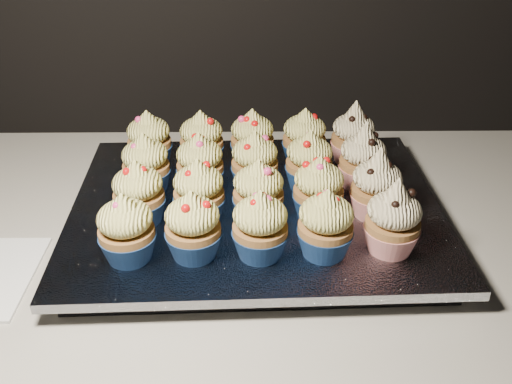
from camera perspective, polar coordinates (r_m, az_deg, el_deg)
worktop at (r=0.79m, az=-18.16°, el=-4.94°), size 2.44×0.64×0.04m
baking_tray at (r=0.75m, az=0.00°, el=-2.54°), size 0.45×0.35×0.02m
foil_lining at (r=0.74m, az=0.00°, el=-1.45°), size 0.48×0.38×0.01m
cupcake_0 at (r=0.64m, az=-12.85°, el=-3.70°), size 0.06×0.06×0.08m
cupcake_1 at (r=0.63m, az=-6.33°, el=-3.49°), size 0.06×0.06×0.08m
cupcake_2 at (r=0.63m, az=0.42°, el=-3.48°), size 0.06×0.06×0.08m
cupcake_3 at (r=0.63m, az=6.98°, el=-3.32°), size 0.06×0.06×0.08m
cupcake_4 at (r=0.65m, az=13.55°, el=-2.77°), size 0.06×0.06×0.10m
cupcake_5 at (r=0.70m, az=-11.66°, el=-0.21°), size 0.06×0.06×0.08m
cupcake_6 at (r=0.69m, az=-5.74°, el=-0.06°), size 0.06×0.06×0.08m
cupcake_7 at (r=0.69m, az=0.24°, el=-0.12°), size 0.06×0.06×0.08m
cupcake_8 at (r=0.70m, az=6.27°, el=0.20°), size 0.06×0.06×0.08m
cupcake_9 at (r=0.71m, az=11.95°, el=0.52°), size 0.06×0.06×0.10m
cupcake_10 at (r=0.76m, az=-10.96°, el=2.67°), size 0.06×0.06×0.08m
cupcake_11 at (r=0.75m, az=-5.62°, el=2.74°), size 0.06×0.06×0.08m
cupcake_12 at (r=0.75m, az=-0.12°, el=2.96°), size 0.06×0.06×0.08m
cupcake_13 at (r=0.76m, az=5.33°, el=2.98°), size 0.06×0.06×0.08m
cupcake_14 at (r=0.77m, az=10.61°, el=3.23°), size 0.06×0.06×0.10m
cupcake_15 at (r=0.82m, az=-10.62°, el=5.07°), size 0.06×0.06×0.08m
cupcake_16 at (r=0.81m, az=-5.46°, el=5.13°), size 0.06×0.06×0.08m
cupcake_17 at (r=0.82m, az=-0.37°, el=5.32°), size 0.06×0.06×0.08m
cupcake_18 at (r=0.82m, az=4.85°, el=5.37°), size 0.06×0.06×0.08m
cupcake_19 at (r=0.83m, az=9.69°, el=5.55°), size 0.06×0.06×0.10m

